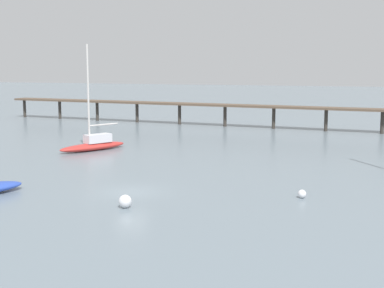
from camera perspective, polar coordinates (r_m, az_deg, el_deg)
ground_plane at (r=41.78m, az=-6.34°, el=-4.97°), size 400.00×400.00×0.00m
sailboat_red at (r=62.07m, az=-10.13°, el=0.09°), size 5.72×8.07×11.63m
mooring_buoy_far at (r=37.29m, az=-6.94°, el=-5.91°), size 0.89×0.89×0.89m
mooring_buoy_mid at (r=40.44m, az=11.32°, el=-5.09°), size 0.61×0.61×0.61m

